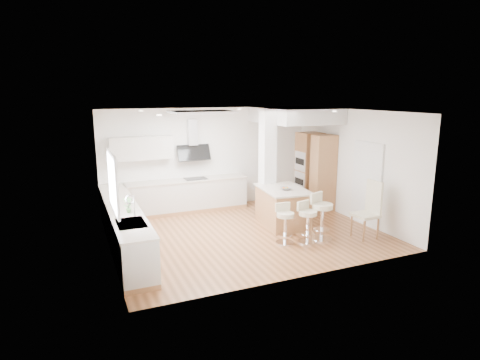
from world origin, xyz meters
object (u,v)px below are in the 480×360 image
bar_stool_a (285,221)px  bar_stool_b (307,220)px  peninsula (283,206)px  bar_stool_c (321,214)px  dining_chair (370,207)px

bar_stool_a → bar_stool_b: 0.49m
peninsula → bar_stool_a: bearing=-110.9°
peninsula → bar_stool_c: size_ratio=1.54×
peninsula → bar_stool_b: size_ratio=1.78×
peninsula → bar_stool_c: bar_stool_c is taller
peninsula → bar_stool_b: peninsula is taller
bar_stool_b → bar_stool_c: bearing=-12.4°
bar_stool_c → bar_stool_b: bearing=163.2°
bar_stool_a → bar_stool_c: bearing=-3.4°
bar_stool_c → dining_chair: 1.13m
bar_stool_a → dining_chair: 1.98m
bar_stool_c → peninsula: bearing=81.7°
dining_chair → bar_stool_b: bearing=167.6°
bar_stool_b → bar_stool_a: bearing=146.3°
peninsula → dining_chair: 2.06m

